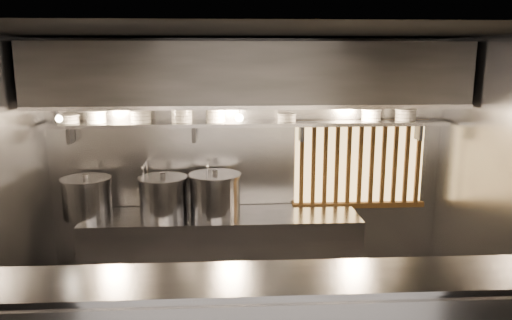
{
  "coord_description": "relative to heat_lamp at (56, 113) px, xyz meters",
  "views": [
    {
      "loc": [
        -0.23,
        -4.12,
        2.62
      ],
      "look_at": [
        0.04,
        0.55,
        1.63
      ],
      "focal_mm": 35.0,
      "sensor_mm": 36.0,
      "label": 1
    }
  ],
  "objects": [
    {
      "name": "pendant_bulb",
      "position": [
        1.8,
        0.35,
        -0.11
      ],
      "size": [
        0.09,
        0.09,
        0.19
      ],
      "color": "#2D2D30",
      "rests_on": "exhaust_hood"
    },
    {
      "name": "bowl_stack_0",
      "position": [
        -0.04,
        0.47,
        -0.12
      ],
      "size": [
        0.24,
        0.24,
        0.09
      ],
      "color": "white",
      "rests_on": "bowl_shelf"
    },
    {
      "name": "cooking_bench",
      "position": [
        1.6,
        0.28,
        -1.62
      ],
      "size": [
        3.0,
        0.7,
        0.9
      ],
      "primitive_type": "cube",
      "color": "gray",
      "rests_on": "floor"
    },
    {
      "name": "exhaust_hood",
      "position": [
        1.9,
        0.25,
        0.36
      ],
      "size": [
        4.4,
        0.81,
        0.65
      ],
      "color": "#2D2D30",
      "rests_on": "ceiling"
    },
    {
      "name": "wood_screen",
      "position": [
        3.2,
        0.6,
        -0.69
      ],
      "size": [
        1.56,
        0.09,
        1.04
      ],
      "color": "#FFCA72",
      "rests_on": "wall_back"
    },
    {
      "name": "ceiling",
      "position": [
        1.9,
        -0.85,
        0.73
      ],
      "size": [
        4.5,
        4.5,
        0.0
      ],
      "primitive_type": "plane",
      "rotation": [
        3.14,
        0.0,
        0.0
      ],
      "color": "black",
      "rests_on": "wall_back"
    },
    {
      "name": "faucet_right",
      "position": [
        1.45,
        0.52,
        -0.76
      ],
      "size": [
        0.04,
        0.3,
        0.5
      ],
      "color": "silver",
      "rests_on": "wall_back"
    },
    {
      "name": "heat_lamp",
      "position": [
        0.0,
        0.0,
        0.0
      ],
      "size": [
        0.25,
        0.35,
        0.2
      ],
      "color": "gray",
      "rests_on": "exhaust_hood"
    },
    {
      "name": "wall_right",
      "position": [
        4.15,
        -0.85,
        -0.67
      ],
      "size": [
        0.0,
        3.0,
        3.0
      ],
      "primitive_type": "plane",
      "rotation": [
        1.57,
        0.0,
        -1.57
      ],
      "color": "gray",
      "rests_on": "floor"
    },
    {
      "name": "faucet_left",
      "position": [
        0.75,
        0.52,
        -0.76
      ],
      "size": [
        0.04,
        0.3,
        0.5
      ],
      "color": "silver",
      "rests_on": "wall_back"
    },
    {
      "name": "bowl_stack_3",
      "position": [
        1.18,
        0.47,
        -0.08
      ],
      "size": [
        0.24,
        0.24,
        0.17
      ],
      "color": "white",
      "rests_on": "bowl_shelf"
    },
    {
      "name": "bowl_stack_4",
      "position": [
        1.55,
        0.47,
        -0.08
      ],
      "size": [
        0.23,
        0.23,
        0.17
      ],
      "color": "white",
      "rests_on": "bowl_shelf"
    },
    {
      "name": "stock_pot_left",
      "position": [
        0.15,
        0.3,
        -0.95
      ],
      "size": [
        0.54,
        0.54,
        0.47
      ],
      "rotation": [
        0.0,
        0.0,
        -0.01
      ],
      "color": "gray",
      "rests_on": "cooking_bench"
    },
    {
      "name": "bowl_stack_2",
      "position": [
        0.73,
        0.47,
        -0.1
      ],
      "size": [
        0.24,
        0.24,
        0.13
      ],
      "color": "white",
      "rests_on": "bowl_shelf"
    },
    {
      "name": "bowl_stack_7",
      "position": [
        3.66,
        0.47,
        -0.1
      ],
      "size": [
        0.24,
        0.24,
        0.13
      ],
      "color": "white",
      "rests_on": "bowl_shelf"
    },
    {
      "name": "stock_pot_mid",
      "position": [
        1.53,
        0.31,
        -0.94
      ],
      "size": [
        0.65,
        0.65,
        0.49
      ],
      "rotation": [
        0.0,
        0.0,
        -0.14
      ],
      "color": "gray",
      "rests_on": "cooking_bench"
    },
    {
      "name": "bowl_stack_5",
      "position": [
        2.32,
        0.47,
        -0.12
      ],
      "size": [
        0.21,
        0.21,
        0.09
      ],
      "color": "white",
      "rests_on": "bowl_shelf"
    },
    {
      "name": "bowl_stack_1",
      "position": [
        0.26,
        0.47,
        -0.1
      ],
      "size": [
        0.22,
        0.22,
        0.13
      ],
      "color": "white",
      "rests_on": "bowl_shelf"
    },
    {
      "name": "stock_pot_right",
      "position": [
        0.96,
        0.33,
        -0.95
      ],
      "size": [
        0.6,
        0.6,
        0.47
      ],
      "rotation": [
        0.0,
        0.0,
        0.11
      ],
      "color": "gray",
      "rests_on": "cooking_bench"
    },
    {
      "name": "bowl_stack_6",
      "position": [
        3.27,
        0.47,
        -0.1
      ],
      "size": [
        0.23,
        0.23,
        0.13
      ],
      "color": "white",
      "rests_on": "bowl_shelf"
    },
    {
      "name": "wall_back",
      "position": [
        1.9,
        0.65,
        -0.67
      ],
      "size": [
        4.5,
        0.0,
        4.5
      ],
      "primitive_type": "plane",
      "rotation": [
        1.57,
        0.0,
        0.0
      ],
      "color": "gray",
      "rests_on": "floor"
    },
    {
      "name": "bowl_shelf",
      "position": [
        1.9,
        0.47,
        -0.19
      ],
      "size": [
        4.4,
        0.34,
        0.04
      ],
      "primitive_type": "cube",
      "color": "gray",
      "rests_on": "wall_back"
    }
  ]
}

